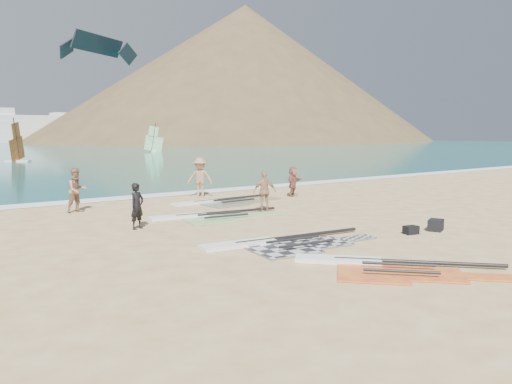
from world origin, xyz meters
TOP-DOWN VIEW (x-y plane):
  - ground at (0.00, 0.00)m, footprint 300.00×300.00m
  - surf_line at (0.00, 12.30)m, footprint 300.00×1.20m
  - headland_main at (85.00, 130.00)m, footprint 143.00×143.00m
  - headland_minor at (120.00, 140.00)m, footprint 70.00×70.00m
  - rig_grey at (-3.25, -0.23)m, footprint 5.49×2.44m
  - rig_green at (-2.57, 5.00)m, footprint 5.34×2.45m
  - rig_orange at (-0.06, 8.14)m, footprint 5.47×2.20m
  - rig_red at (-2.81, -3.60)m, footprint 4.06×4.53m
  - gear_bag_near at (2.39, -1.54)m, footprint 0.72×0.64m
  - gear_bag_far at (1.25, -1.42)m, footprint 0.51×0.40m
  - person_wetsuit at (-5.61, 4.54)m, footprint 0.68×0.59m
  - beachgoer_left at (-6.22, 9.37)m, footprint 1.03×0.89m
  - beachgoer_mid at (0.18, 10.55)m, footprint 1.47×1.40m
  - beachgoer_back at (0.17, 5.08)m, footprint 1.05×0.72m
  - beachgoer_right at (4.26, 8.13)m, footprint 1.47×1.01m
  - windsurfer_centre at (-1.52, 47.99)m, footprint 2.55×2.58m
  - windsurfer_right at (21.45, 63.58)m, footprint 2.85×2.62m
  - kitesurf_kite at (5.42, 40.82)m, footprint 7.39×5.17m

SIDE VIEW (x-z plane):
  - ground at x=0.00m, z-range 0.00..0.00m
  - surf_line at x=0.00m, z-range -0.02..0.02m
  - headland_main at x=85.00m, z-range -22.50..22.50m
  - headland_minor at x=120.00m, z-range -14.00..14.00m
  - rig_red at x=-2.81m, z-range -0.05..0.15m
  - rig_green at x=-2.57m, z-range -0.05..0.15m
  - rig_orange at x=-0.06m, z-range -0.05..0.15m
  - rig_grey at x=-3.25m, z-range -0.05..0.15m
  - gear_bag_far at x=1.25m, z-range 0.00..0.27m
  - gear_bag_near at x=2.39m, z-range 0.00..0.38m
  - beachgoer_right at x=4.26m, z-range 0.00..1.52m
  - person_wetsuit at x=-5.61m, z-range 0.00..1.57m
  - beachgoer_back at x=0.17m, z-range 0.00..1.66m
  - beachgoer_left at x=-6.22m, z-range 0.00..1.83m
  - beachgoer_mid at x=0.18m, z-range 0.00..2.00m
  - windsurfer_right at x=21.45m, z-range -0.99..3.66m
  - windsurfer_centre at x=-1.52m, z-range -1.03..3.77m
  - kitesurf_kite at x=5.42m, z-range 10.63..13.34m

